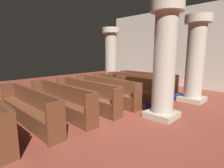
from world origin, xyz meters
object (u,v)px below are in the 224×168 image
object	(u,v)px
pillar_aisle_side	(195,58)
pillar_far_side	(111,56)
pillar_aisle_rear	(165,60)
pew_row_6	(28,106)
pew_row_0	(147,81)
pew_row_2	(122,86)
pew_row_1	(135,84)
hymn_book	(116,74)
kneeler_box_navy	(153,106)
lectern	(162,81)
pew_row_5	(61,99)
pew_row_4	(86,94)
pew_row_3	(105,90)
kneeler_box_blue	(179,97)

from	to	relation	value
pillar_aisle_side	pillar_far_side	world-z (taller)	same
pillar_aisle_side	pillar_aisle_rear	bearing A→B (deg)	-90.00
pew_row_6	pillar_far_side	distance (m)	6.40
pew_row_6	pillar_aisle_side	bearing A→B (deg)	66.32
pew_row_0	pew_row_2	xyz separation A→B (m)	(0.00, -2.00, 0.00)
pew_row_0	pillar_aisle_side	size ratio (longest dim) A/B	0.96
pew_row_0	pillar_aisle_rear	size ratio (longest dim) A/B	0.96
pew_row_1	pillar_aisle_rear	world-z (taller)	pillar_aisle_rear
pew_row_1	hymn_book	bearing A→B (deg)	-122.80
kneeler_box_navy	pillar_aisle_side	bearing A→B (deg)	73.63
pew_row_1	pillar_aisle_side	distance (m)	2.84
lectern	kneeler_box_navy	xyz separation A→B (m)	(1.54, -3.49, -0.34)
pillar_aisle_side	pew_row_0	bearing A→B (deg)	171.43
pew_row_5	pillar_aisle_side	xyz separation A→B (m)	(2.46, 4.62, 1.26)
pillar_aisle_side	hymn_book	distance (m)	3.41
pew_row_4	pew_row_3	bearing A→B (deg)	90.00
pew_row_3	pew_row_6	xyz separation A→B (m)	(0.00, -2.99, 0.00)
pew_row_4	lectern	distance (m)	5.05
pew_row_0	pew_row_4	world-z (taller)	same
pew_row_3	pillar_aisle_side	world-z (taller)	pillar_aisle_side
kneeler_box_navy	lectern	bearing A→B (deg)	113.73
pew_row_3	hymn_book	size ratio (longest dim) A/B	16.10
pew_row_0	pew_row_3	world-z (taller)	same
pew_row_2	pillar_far_side	size ratio (longest dim) A/B	0.96
pew_row_3	pew_row_5	bearing A→B (deg)	-90.00
pew_row_1	pew_row_2	size ratio (longest dim) A/B	1.00
pew_row_0	pew_row_1	world-z (taller)	same
pew_row_4	pew_row_0	bearing A→B (deg)	90.00
pew_row_1	pew_row_4	size ratio (longest dim) A/B	1.00
pew_row_6	pew_row_5	bearing A→B (deg)	90.00
pew_row_6	pillar_aisle_rear	world-z (taller)	pillar_aisle_rear
pew_row_2	pew_row_5	bearing A→B (deg)	-90.00
pew_row_5	pillar_far_side	xyz separation A→B (m)	(-2.41, 4.79, 1.26)
pillar_aisle_side	hymn_book	xyz separation A→B (m)	(-2.99, -1.44, -0.79)
pew_row_0	pew_row_2	world-z (taller)	same
lectern	kneeler_box_blue	distance (m)	2.27
pew_row_5	pillar_aisle_rear	xyz separation A→B (m)	(2.46, 2.05, 1.26)
pew_row_4	kneeler_box_blue	bearing A→B (deg)	60.78
pew_row_6	pillar_aisle_rear	distance (m)	4.12
pew_row_4	hymn_book	size ratio (longest dim) A/B	16.10
pew_row_2	pillar_far_side	bearing A→B (deg)	143.37
pew_row_5	hymn_book	xyz separation A→B (m)	(-0.53, 3.18, 0.47)
hymn_book	kneeler_box_blue	world-z (taller)	hymn_book
pew_row_0	pew_row_1	bearing A→B (deg)	-90.00
pew_row_0	pew_row_5	xyz separation A→B (m)	(0.00, -4.99, 0.00)
pew_row_2	pew_row_5	size ratio (longest dim) A/B	1.00
pew_row_2	pillar_aisle_rear	bearing A→B (deg)	-20.97
pillar_aisle_rear	kneeler_box_blue	xyz separation A→B (m)	(-0.50, 2.46, -1.66)
pew_row_5	pew_row_6	bearing A→B (deg)	-90.00
pillar_aisle_side	pillar_aisle_rear	distance (m)	2.57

